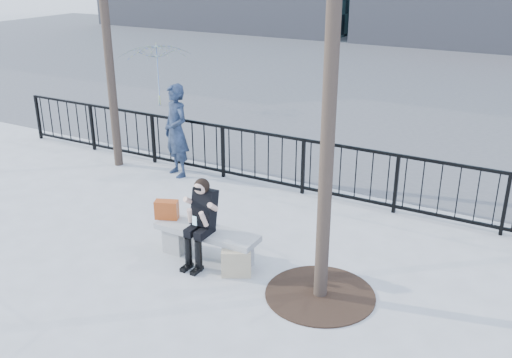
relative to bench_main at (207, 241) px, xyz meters
The scene contains 10 objects.
ground 0.30m from the bench_main, ahead, with size 120.00×120.00×0.00m, color gray.
street_surface 15.00m from the bench_main, 90.00° to the left, with size 60.00×23.00×0.01m, color #474747.
railing 3.01m from the bench_main, 90.00° to the left, with size 14.00×0.06×1.10m.
tree_grate 1.92m from the bench_main, ahead, with size 1.50×1.50×0.02m, color black.
bench_main is the anchor object (origin of this frame).
seated_woman 0.40m from the bench_main, 90.00° to the right, with size 0.50×0.64×1.34m.
handbag 0.82m from the bench_main, behind, with size 0.36×0.17×0.29m, color #AB4115.
shopping_bag 0.69m from the bench_main, 19.26° to the right, with size 0.42×0.16×0.40m, color #C8BE8E.
standing_man 3.68m from the bench_main, 133.34° to the left, with size 0.70×0.46×1.92m, color black.
vendor_umbrella 9.56m from the bench_main, 132.59° to the left, with size 2.06×2.10×1.89m, color #CBD22E.
Camera 1 is at (4.36, -6.31, 4.34)m, focal length 40.00 mm.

